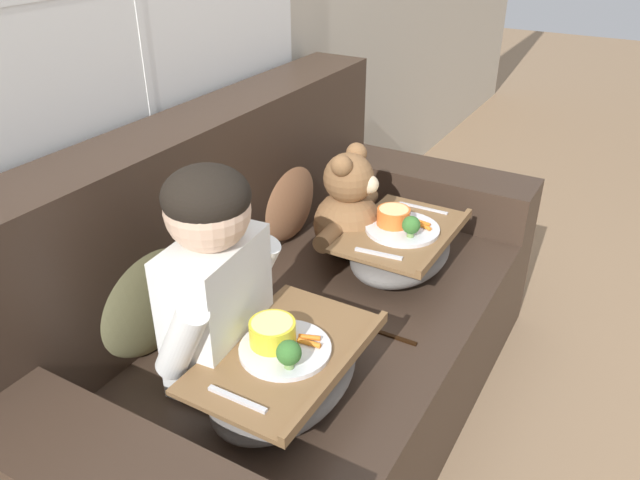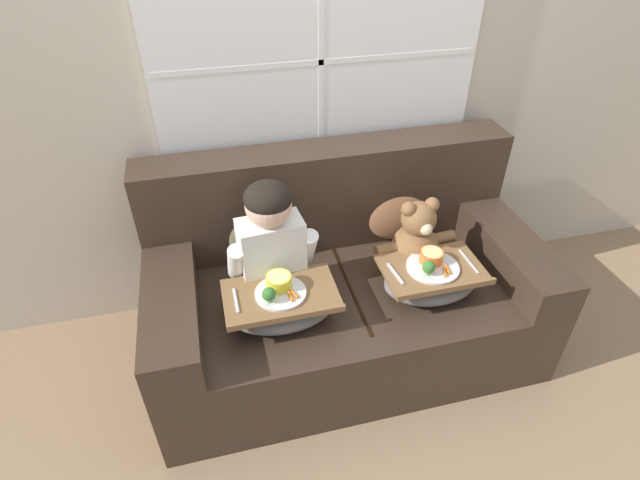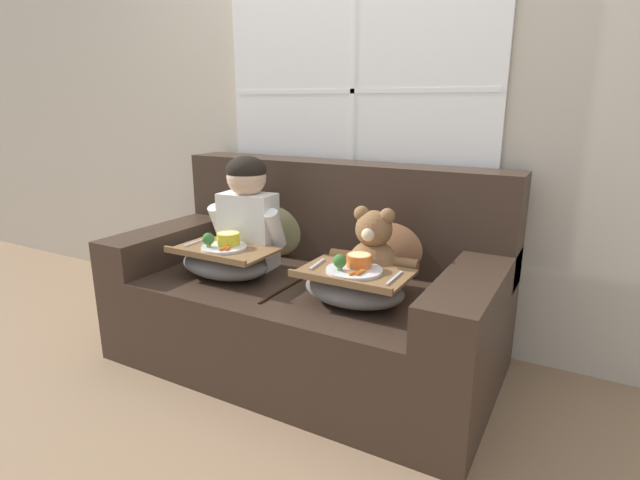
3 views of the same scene
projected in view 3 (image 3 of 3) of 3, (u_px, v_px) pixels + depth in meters
ground_plane at (305, 360)px, 2.47m from camera, size 14.00×14.00×0.00m
wall_back_with_window at (357, 89)px, 2.58m from camera, size 8.00×0.08×2.60m
couch at (312, 293)px, 2.44m from camera, size 1.79×0.94×0.94m
throw_pillow_behind_child at (277, 221)px, 2.70m from camera, size 0.39×0.19×0.40m
throw_pillow_behind_teddy at (394, 236)px, 2.38m from camera, size 0.36×0.17×0.37m
child_figure at (248, 207)px, 2.45m from camera, size 0.40×0.20×0.55m
teddy_bear at (373, 255)px, 2.17m from camera, size 0.40×0.28×0.37m
lap_tray_child at (225, 261)px, 2.35m from camera, size 0.47×0.30×0.22m
lap_tray_teddy at (354, 286)px, 2.04m from camera, size 0.44×0.30×0.22m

